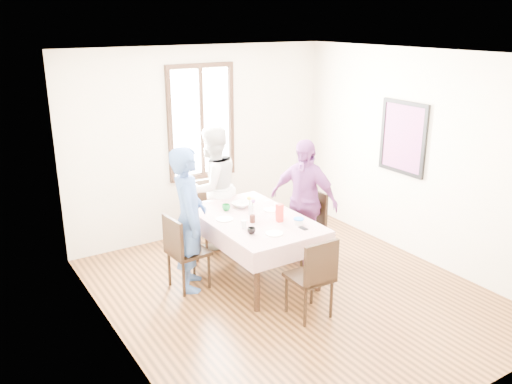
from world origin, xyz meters
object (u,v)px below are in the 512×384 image
person_right (304,201)px  chair_left (188,252)px  person_far (212,188)px  chair_far (212,214)px  person_left (189,219)px  dining_table (254,247)px  chair_near (309,276)px  chair_right (304,226)px

person_right → chair_left: bearing=-118.0°
chair_left → person_far: 1.30m
chair_far → person_left: bearing=52.3°
chair_left → dining_table: bearing=74.6°
dining_table → chair_near: bearing=-90.0°
chair_near → person_far: size_ratio=0.54×
chair_near → chair_left: bearing=123.8°
chair_left → chair_far: bearing=134.7°
dining_table → chair_left: chair_left is taller
person_left → person_right: person_left is taller
chair_near → person_right: person_right is taller
dining_table → chair_far: (-0.00, 1.10, 0.08)m
chair_right → chair_far: (-0.81, 1.05, 0.00)m
chair_right → chair_far: bearing=36.1°
chair_left → person_far: person_far is taller
person_left → person_right: 1.58m
chair_right → chair_far: 1.33m
chair_right → chair_near: same height
chair_left → person_right: bearing=81.5°
chair_right → person_left: (-1.60, 0.10, 0.40)m
chair_left → chair_near: (0.81, -1.25, 0.00)m
chair_right → person_left: size_ratio=0.53×
chair_left → chair_right: 1.62m
dining_table → chair_right: 0.82m
chair_left → person_right: person_right is taller
chair_near → person_left: bearing=123.1°
chair_right → chair_left: bearing=85.0°
dining_table → chair_left: (-0.81, 0.15, 0.08)m
chair_far → chair_near: same height
person_far → chair_left: bearing=38.0°
chair_near → person_right: bearing=56.6°
dining_table → chair_near: (-0.00, -1.10, 0.08)m
chair_near → person_right: (0.79, 1.15, 0.36)m
chair_far → person_far: 0.39m
chair_right → person_far: 1.37m
chair_far → person_left: size_ratio=0.53×
dining_table → person_right: bearing=3.6°
chair_near → chair_far: bearing=91.0°
chair_far → chair_near: bearing=91.9°
person_left → person_far: size_ratio=1.01×
chair_far → chair_near: size_ratio=1.00×
chair_right → person_left: person_left is taller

